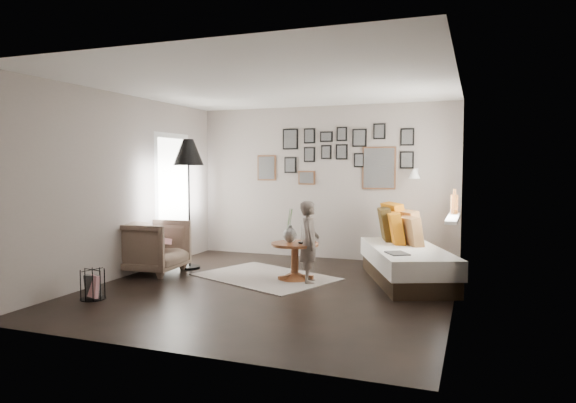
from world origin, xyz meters
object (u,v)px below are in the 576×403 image
(armchair, at_px, (153,247))
(child, at_px, (309,242))
(pedestal_table, at_px, (295,263))
(vase, at_px, (290,232))
(demijohn_small, at_px, (433,285))
(demijohn_large, at_px, (424,281))
(floor_lamp, at_px, (188,157))
(magazine_basket, at_px, (93,285))
(daybed, at_px, (408,257))

(armchair, distance_m, child, 2.38)
(pedestal_table, distance_m, vase, 0.43)
(demijohn_small, bearing_deg, demijohn_large, 132.05)
(child, bearing_deg, floor_lamp, 64.04)
(vase, distance_m, armchair, 2.08)
(demijohn_large, bearing_deg, pedestal_table, 172.67)
(armchair, bearing_deg, floor_lamp, -36.06)
(pedestal_table, xyz_separation_m, child, (0.25, -0.10, 0.32))
(pedestal_table, height_order, demijohn_large, pedestal_table)
(pedestal_table, height_order, demijohn_small, pedestal_table)
(pedestal_table, height_order, magazine_basket, pedestal_table)
(armchair, bearing_deg, demijohn_large, -92.09)
(daybed, distance_m, demijohn_large, 0.81)
(armchair, height_order, demijohn_large, armchair)
(daybed, relative_size, demijohn_large, 4.96)
(floor_lamp, distance_m, demijohn_large, 3.91)
(vase, bearing_deg, armchair, -171.08)
(pedestal_table, xyz_separation_m, vase, (-0.08, 0.02, 0.42))
(pedestal_table, relative_size, magazine_basket, 1.87)
(demijohn_large, bearing_deg, child, 175.26)
(floor_lamp, relative_size, demijohn_large, 4.38)
(demijohn_small, bearing_deg, armchair, 179.29)
(daybed, height_order, demijohn_small, daybed)
(pedestal_table, bearing_deg, armchair, -171.95)
(vase, relative_size, magazine_basket, 1.34)
(vase, height_order, child, child)
(demijohn_large, bearing_deg, demijohn_small, -47.95)
(pedestal_table, distance_m, armchair, 2.14)
(daybed, height_order, child, child)
(demijohn_large, xyz_separation_m, demijohn_small, (0.11, -0.12, -0.02))
(vase, relative_size, demijohn_small, 1.14)
(pedestal_table, distance_m, child, 0.41)
(daybed, relative_size, armchair, 2.63)
(vase, relative_size, demijohn_large, 1.04)
(floor_lamp, bearing_deg, demijohn_large, -6.74)
(demijohn_small, bearing_deg, pedestal_table, 169.53)
(armchair, height_order, floor_lamp, floor_lamp)
(pedestal_table, relative_size, vase, 1.40)
(armchair, bearing_deg, child, -88.35)
(demijohn_large, height_order, demijohn_small, demijohn_large)
(armchair, distance_m, floor_lamp, 1.45)
(vase, height_order, demijohn_small, vase)
(daybed, distance_m, demijohn_small, 0.96)
(vase, distance_m, demijohn_small, 2.06)
(pedestal_table, bearing_deg, daybed, 18.84)
(demijohn_small, bearing_deg, floor_lamp, 171.62)
(magazine_basket, height_order, demijohn_large, demijohn_large)
(daybed, height_order, floor_lamp, floor_lamp)
(pedestal_table, distance_m, magazine_basket, 2.64)
(pedestal_table, xyz_separation_m, daybed, (1.48, 0.51, 0.08))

